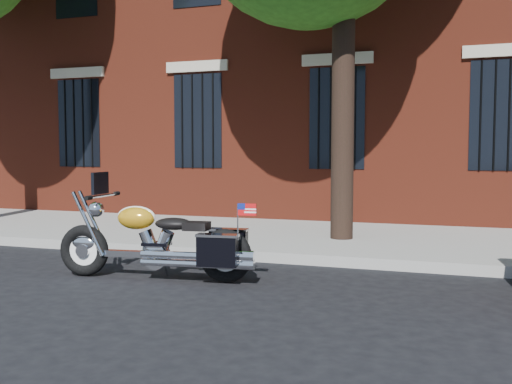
% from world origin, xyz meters
% --- Properties ---
extents(ground, '(120.00, 120.00, 0.00)m').
position_xyz_m(ground, '(0.00, 0.00, 0.00)').
color(ground, black).
rests_on(ground, ground).
extents(curb, '(40.00, 0.16, 0.15)m').
position_xyz_m(curb, '(0.00, 1.38, 0.07)').
color(curb, gray).
rests_on(curb, ground).
extents(sidewalk, '(40.00, 3.60, 0.15)m').
position_xyz_m(sidewalk, '(0.00, 3.26, 0.07)').
color(sidewalk, gray).
rests_on(sidewalk, ground).
extents(motorcycle, '(2.58, 0.89, 1.29)m').
position_xyz_m(motorcycle, '(-1.11, -0.12, 0.44)').
color(motorcycle, black).
rests_on(motorcycle, ground).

